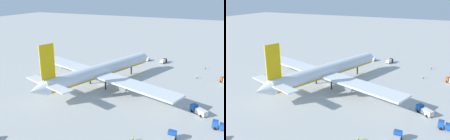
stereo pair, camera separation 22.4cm
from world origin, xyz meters
The scene contains 12 objects.
ground_plane centered at (0.00, 0.00, 0.00)m, with size 600.00×600.00×0.00m, color #B2B2AD.
airliner centered at (-1.35, 0.39, 6.89)m, with size 69.47×80.37×23.33m.
service_truck_1 centered at (-32.43, -39.05, 1.37)m, with size 5.60×2.65×2.84m.
service_truck_2 centered at (47.66, -16.38, 1.34)m, with size 5.74×3.29×2.32m.
service_truck_3 centered at (-18.81, -51.84, 1.36)m, with size 2.57×5.83×2.70m.
service_truck_4 centered at (-10.80, -43.95, 1.39)m, with size 5.76×6.59×2.69m.
service_van centered at (48.38, -6.22, 1.03)m, with size 4.28×2.31×1.97m.
ground_worker_0 centered at (45.51, -40.40, 0.91)m, with size 0.56×0.56×1.79m.
ground_worker_1 centered at (27.78, -38.43, 0.92)m, with size 0.57×0.57×1.79m.
ground_worker_2 centered at (-36.39, -29.03, 0.84)m, with size 0.42×0.42×1.66m.
traffic_cone_1 centered at (-5.44, -42.48, 0.28)m, with size 0.36×0.36×0.55m, color orange.
traffic_cone_2 centered at (25.61, 36.80, 0.28)m, with size 0.36×0.36×0.55m, color orange.
Camera 1 is at (-95.65, -50.65, 41.77)m, focal length 40.06 mm.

